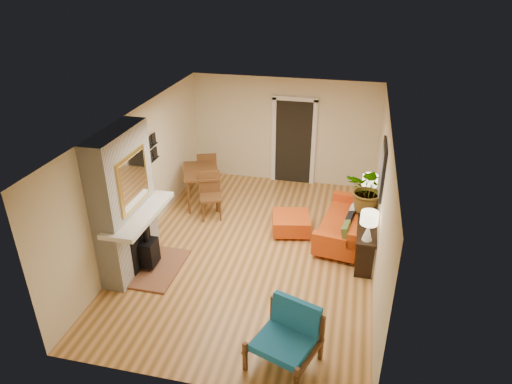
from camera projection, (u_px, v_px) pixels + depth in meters
The scene contains 10 objects.
room_shell at pixel (305, 144), 10.45m from camera, with size 6.50×6.50×6.50m.
fireplace at pixel (127, 206), 7.81m from camera, with size 1.09×1.68×2.60m.
sofa at pixel (347, 224), 9.05m from camera, with size 1.09×2.01×0.75m.
ottoman at pixel (291, 223), 9.31m from camera, with size 0.88×0.88×0.38m.
blue_chair at pixel (288, 333), 6.20m from camera, with size 1.06×1.05×0.88m.
dining_table at pixel (205, 176), 10.26m from camera, with size 1.26×1.90×1.01m.
console_table at pixel (366, 225), 8.53m from camera, with size 0.34×1.85×0.72m.
lamp_near at pixel (369, 223), 7.67m from camera, with size 0.30×0.30×0.54m.
lamp_far at pixel (369, 184), 8.98m from camera, with size 0.30×0.30×0.54m.
houseplant at pixel (369, 189), 8.51m from camera, with size 0.83×0.72×0.92m, color #1E5919.
Camera 1 is at (1.69, -7.18, 5.00)m, focal length 32.00 mm.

